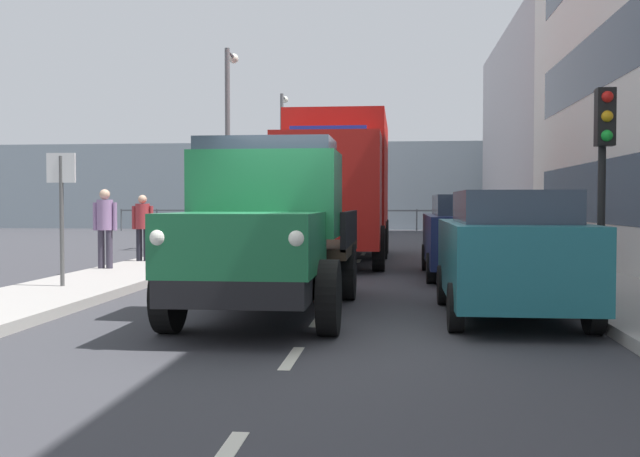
{
  "coord_description": "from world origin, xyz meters",
  "views": [
    {
      "loc": [
        -1.07,
        8.44,
        1.57
      ],
      "look_at": [
        0.76,
        -8.74,
        0.95
      ],
      "focal_mm": 41.63,
      "sensor_mm": 36.0,
      "label": 1
    }
  ],
  "objects": [
    {
      "name": "seawall_railing",
      "position": [
        -0.0,
        -30.6,
        0.92
      ],
      "size": [
        28.08,
        0.08,
        1.2
      ],
      "color": "#4C5156",
      "rests_on": "ground_plane"
    },
    {
      "name": "car_teal_kerbside_near",
      "position": [
        -2.56,
        -1.77,
        0.89
      ],
      "size": [
        1.8,
        3.9,
        1.72
      ],
      "color": "#1E6670",
      "rests_on": "ground_plane"
    },
    {
      "name": "pedestrian_strolling",
      "position": [
        5.19,
        -6.83,
        1.15
      ],
      "size": [
        0.53,
        0.34,
        1.7
      ],
      "color": "#383342",
      "rests_on": "sidewalk_right"
    },
    {
      "name": "sidewalk_right",
      "position": [
        4.52,
        -11.29,
        0.07
      ],
      "size": [
        2.01,
        39.82,
        0.15
      ],
      "primitive_type": "cube",
      "color": "#9E9993",
      "rests_on": "ground_plane"
    },
    {
      "name": "building_far_block",
      "position": [
        -9.81,
        -24.49,
        4.43
      ],
      "size": [
        8.58,
        15.11,
        8.85
      ],
      "color": "#B7B2B7",
      "rests_on": "ground_plane"
    },
    {
      "name": "lamp_post_promenade",
      "position": [
        4.32,
        -14.75,
        3.9
      ],
      "size": [
        0.32,
        1.14,
        6.27
      ],
      "color": "#59595B",
      "rests_on": "sidewalk_right"
    },
    {
      "name": "road_centreline_markings",
      "position": [
        0.0,
        -10.18,
        0.0
      ],
      "size": [
        0.12,
        34.81,
        0.01
      ],
      "color": "silver",
      "rests_on": "ground_plane"
    },
    {
      "name": "traffic_light_near",
      "position": [
        -4.27,
        -3.63,
        2.47
      ],
      "size": [
        0.28,
        0.41,
        3.2
      ],
      "color": "black",
      "rests_on": "sidewalk_left"
    },
    {
      "name": "pedestrian_with_bag",
      "position": [
        5.08,
        -8.86,
        1.08
      ],
      "size": [
        0.53,
        0.34,
        1.59
      ],
      "color": "black",
      "rests_on": "sidewalk_right"
    },
    {
      "name": "street_sign",
      "position": [
        4.6,
        -3.54,
        1.68
      ],
      "size": [
        0.5,
        0.07,
        2.25
      ],
      "color": "#4C4C4C",
      "rests_on": "sidewalk_right"
    },
    {
      "name": "car_navy_kerbside_1",
      "position": [
        -2.56,
        -7.3,
        0.9
      ],
      "size": [
        1.92,
        4.49,
        1.72
      ],
      "color": "navy",
      "rests_on": "ground_plane"
    },
    {
      "name": "truck_vintage_green",
      "position": [
        0.71,
        -1.49,
        1.18
      ],
      "size": [
        2.17,
        5.64,
        2.43
      ],
      "color": "black",
      "rests_on": "ground_plane"
    },
    {
      "name": "lamp_post_far",
      "position": [
        4.34,
        -25.85,
        3.99
      ],
      "size": [
        0.32,
        1.14,
        6.45
      ],
      "color": "#59595B",
      "rests_on": "sidewalk_right"
    },
    {
      "name": "car_white_oppositeside_0",
      "position": [
        2.56,
        -13.61,
        0.9
      ],
      "size": [
        1.94,
        4.5,
        1.72
      ],
      "color": "white",
      "rests_on": "ground_plane"
    },
    {
      "name": "sea_horizon",
      "position": [
        0.0,
        -34.2,
        2.5
      ],
      "size": [
        80.0,
        0.8,
        5.0
      ],
      "primitive_type": "cube",
      "color": "#84939E",
      "rests_on": "ground_plane"
    },
    {
      "name": "ground_plane",
      "position": [
        0.0,
        -11.29,
        0.0
      ],
      "size": [
        80.0,
        80.0,
        0.0
      ],
      "primitive_type": "plane",
      "color": "#38383D"
    },
    {
      "name": "lorry_cargo_red",
      "position": [
        0.54,
        -11.26,
        2.08
      ],
      "size": [
        2.58,
        8.2,
        3.87
      ],
      "color": "red",
      "rests_on": "ground_plane"
    },
    {
      "name": "sidewalk_left",
      "position": [
        -4.52,
        -11.29,
        0.07
      ],
      "size": [
        2.01,
        39.82,
        0.15
      ],
      "primitive_type": "cube",
      "color": "#9E9993",
      "rests_on": "ground_plane"
    }
  ]
}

